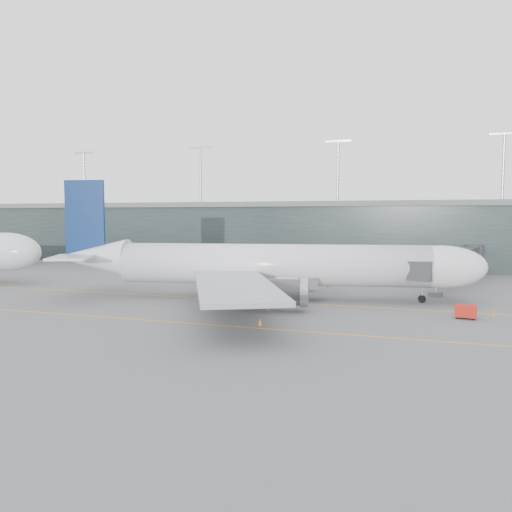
% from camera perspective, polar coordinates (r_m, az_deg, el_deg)
% --- Properties ---
extents(ground, '(320.00, 320.00, 0.00)m').
position_cam_1_polar(ground, '(74.39, -0.22, -4.61)').
color(ground, '#515156').
rests_on(ground, ground).
extents(taxiline_a, '(160.00, 0.25, 0.02)m').
position_cam_1_polar(taxiline_a, '(70.65, -1.23, -5.10)').
color(taxiline_a, orange).
rests_on(taxiline_a, ground).
extents(taxiline_b, '(160.00, 0.25, 0.02)m').
position_cam_1_polar(taxiline_b, '(56.05, -6.63, -7.71)').
color(taxiline_b, orange).
rests_on(taxiline_b, ground).
extents(taxiline_lead_main, '(0.25, 60.00, 0.02)m').
position_cam_1_polar(taxiline_lead_main, '(92.32, 6.60, -2.82)').
color(taxiline_lead_main, orange).
rests_on(taxiline_lead_main, ground).
extents(terminal, '(240.00, 36.00, 29.00)m').
position_cam_1_polar(terminal, '(129.88, 7.74, 2.69)').
color(terminal, '#1D2728').
rests_on(terminal, ground).
extents(main_aircraft, '(61.37, 57.01, 17.25)m').
position_cam_1_polar(main_aircraft, '(71.28, 1.54, -1.09)').
color(main_aircraft, silver).
rests_on(main_aircraft, ground).
extents(jet_bridge, '(12.93, 44.43, 6.03)m').
position_cam_1_polar(jet_bridge, '(91.68, 20.78, -0.32)').
color(jet_bridge, '#2F2F34').
rests_on(jet_bridge, ground).
extents(gse_cart, '(2.52, 1.80, 1.59)m').
position_cam_1_polar(gse_cart, '(63.18, 22.86, -5.83)').
color(gse_cart, '#A7160B').
rests_on(gse_cart, ground).
extents(uld_a, '(2.22, 1.89, 1.82)m').
position_cam_1_polar(uld_a, '(84.61, -0.35, -2.83)').
color(uld_a, '#3F3E44').
rests_on(uld_a, ground).
extents(uld_b, '(2.20, 1.79, 1.96)m').
position_cam_1_polar(uld_b, '(85.90, 0.92, -2.67)').
color(uld_b, '#3F3E44').
rests_on(uld_b, ground).
extents(uld_c, '(2.44, 2.09, 1.96)m').
position_cam_1_polar(uld_c, '(83.65, 1.16, -2.86)').
color(uld_c, '#3F3E44').
rests_on(uld_c, ground).
extents(cone_nose, '(0.39, 0.39, 0.62)m').
position_cam_1_polar(cone_nose, '(66.38, 25.51, -5.93)').
color(cone_nose, orange).
rests_on(cone_nose, ground).
extents(cone_wing_stbd, '(0.47, 0.47, 0.75)m').
position_cam_1_polar(cone_wing_stbd, '(54.98, 0.48, -7.53)').
color(cone_wing_stbd, orange).
rests_on(cone_wing_stbd, ground).
extents(cone_wing_port, '(0.39, 0.39, 0.63)m').
position_cam_1_polar(cone_wing_port, '(84.38, 8.18, -3.34)').
color(cone_wing_port, '#ED490D').
rests_on(cone_wing_port, ground).
extents(cone_tail, '(0.39, 0.39, 0.62)m').
position_cam_1_polar(cone_tail, '(68.38, -11.30, -5.26)').
color(cone_tail, '#DF510C').
rests_on(cone_tail, ground).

